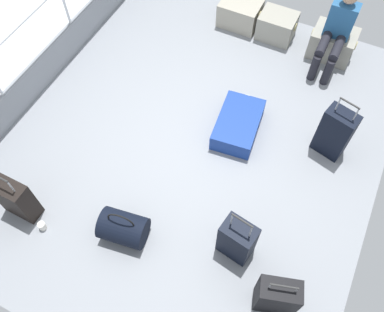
{
  "coord_description": "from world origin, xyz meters",
  "views": [
    {
      "loc": [
        1.21,
        -2.52,
        4.15
      ],
      "look_at": [
        0.16,
        -0.37,
        0.25
      ],
      "focal_mm": 38.05,
      "sensor_mm": 36.0,
      "label": 1
    }
  ],
  "objects": [
    {
      "name": "ground_plane",
      "position": [
        0.0,
        0.0,
        -0.03
      ],
      "size": [
        4.4,
        5.2,
        0.06
      ],
      "primitive_type": "cube",
      "color": "gray"
    },
    {
      "name": "suitcase_4",
      "position": [
        1.0,
        -1.06,
        0.28
      ],
      "size": [
        0.37,
        0.29,
        0.77
      ],
      "color": "black",
      "rests_on": "ground_plane"
    },
    {
      "name": "cargo_crate_1",
      "position": [
        0.28,
        2.16,
        0.18
      ],
      "size": [
        0.54,
        0.41,
        0.37
      ],
      "color": "gray",
      "rests_on": "ground_plane"
    },
    {
      "name": "passenger_seated",
      "position": [
        1.09,
        1.97,
        0.58
      ],
      "size": [
        0.34,
        0.66,
        1.09
      ],
      "color": "#26598C",
      "rests_on": "ground_plane"
    },
    {
      "name": "suitcase_1",
      "position": [
        1.54,
        -1.4,
        0.26
      ],
      "size": [
        0.43,
        0.31,
        0.63
      ],
      "color": "black",
      "rests_on": "ground_plane"
    },
    {
      "name": "suitcase_2",
      "position": [
        0.43,
        0.36,
        0.12
      ],
      "size": [
        0.57,
        0.83,
        0.24
      ],
      "color": "navy",
      "rests_on": "ground_plane"
    },
    {
      "name": "gunwale_port",
      "position": [
        -2.17,
        0.0,
        0.23
      ],
      "size": [
        0.06,
        5.2,
        0.45
      ],
      "primitive_type": "cube",
      "color": "gray",
      "rests_on": "ground_plane"
    },
    {
      "name": "cargo_crate_0",
      "position": [
        -0.3,
        2.19,
        0.18
      ],
      "size": [
        0.61,
        0.45,
        0.37
      ],
      "color": "#9E9989",
      "rests_on": "ground_plane"
    },
    {
      "name": "paper_cup",
      "position": [
        -0.95,
        -1.75,
        0.05
      ],
      "size": [
        0.08,
        0.08,
        0.1
      ],
      "primitive_type": "cylinder",
      "color": "white",
      "rests_on": "ground_plane"
    },
    {
      "name": "railing_port",
      "position": [
        -2.17,
        0.0,
        0.78
      ],
      "size": [
        0.04,
        4.2,
        1.02
      ],
      "color": "silver",
      "rests_on": "ground_plane"
    },
    {
      "name": "cargo_crate_2",
      "position": [
        1.09,
        2.15,
        0.2
      ],
      "size": [
        0.62,
        0.44,
        0.39
      ],
      "color": "gray",
      "rests_on": "ground_plane"
    },
    {
      "name": "suitcase_3",
      "position": [
        1.51,
        0.57,
        0.34
      ],
      "size": [
        0.4,
        0.3,
        0.89
      ],
      "color": "black",
      "rests_on": "ground_plane"
    },
    {
      "name": "duffel_bag",
      "position": [
        -0.11,
        -1.42,
        0.17
      ],
      "size": [
        0.53,
        0.41,
        0.49
      ],
      "color": "black",
      "rests_on": "ground_plane"
    },
    {
      "name": "suitcase_0",
      "position": [
        -1.26,
        -1.67,
        0.28
      ],
      "size": [
        0.39,
        0.21,
        0.77
      ],
      "color": "black",
      "rests_on": "ground_plane"
    }
  ]
}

